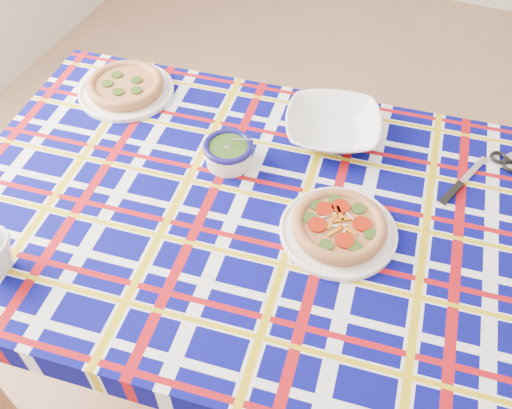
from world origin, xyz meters
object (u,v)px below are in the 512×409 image
at_px(main_focaccia_plate, 339,226).
at_px(pesto_bowl, 228,151).
at_px(dining_table, 267,232).
at_px(serving_bowl, 333,127).

distance_m(main_focaccia_plate, pesto_bowl, 0.33).
xyz_separation_m(dining_table, main_focaccia_plate, (0.17, 0.00, 0.10)).
bearing_deg(main_focaccia_plate, pesto_bowl, 160.04).
distance_m(dining_table, pesto_bowl, 0.22).
height_order(main_focaccia_plate, pesto_bowl, pesto_bowl).
relative_size(dining_table, main_focaccia_plate, 5.78).
xyz_separation_m(dining_table, pesto_bowl, (-0.15, 0.12, 0.11)).
relative_size(main_focaccia_plate, serving_bowl, 1.10).
bearing_deg(serving_bowl, dining_table, -100.83).
distance_m(pesto_bowl, serving_bowl, 0.28).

